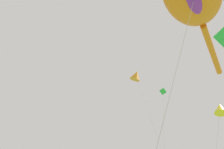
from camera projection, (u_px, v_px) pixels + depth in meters
The scene contains 3 objects.
small_kite_tiny_distant at pixel (136, 76), 30.02m from camera, with size 2.53×5.28×19.68m.
small_kite_stunt_black at pixel (220, 109), 22.79m from camera, with size 5.28×1.28×13.06m.
small_kite_streamer_purple at pixel (163, 106), 31.98m from camera, with size 2.47×0.70×19.59m.
Camera 1 is at (-6.76, 0.68, 1.45)m, focal length 43.47 mm.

